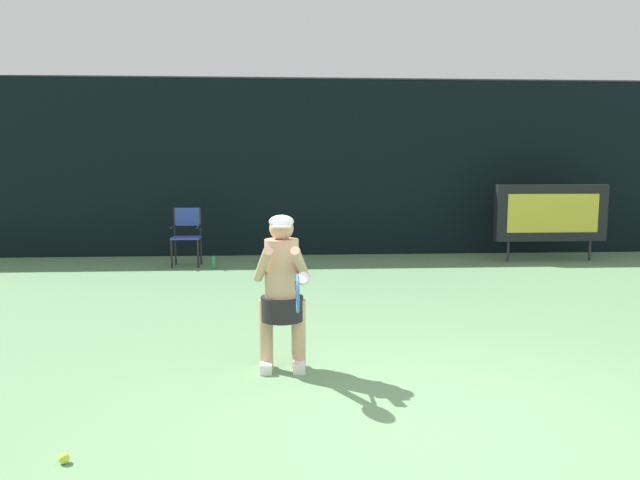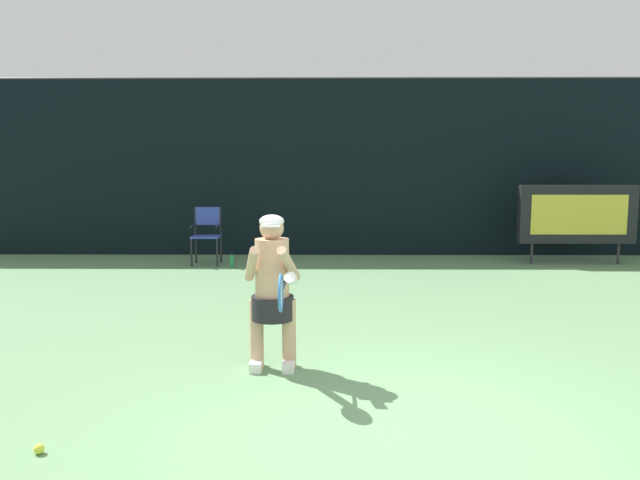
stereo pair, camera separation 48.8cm
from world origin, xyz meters
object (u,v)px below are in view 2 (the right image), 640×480
Objects in this scene: scoreboard at (577,214)px; tennis_player at (272,287)px; water_bottle at (232,261)px; tennis_ball_loose at (39,449)px; tennis_racket at (281,292)px; umpire_chair at (207,232)px.

scoreboard is 1.54× the size of tennis_player.
tennis_ball_loose is at bearing -91.13° from water_bottle.
water_bottle is at bearing 86.39° from tennis_racket.
tennis_racket is at bearing -127.69° from scoreboard.
water_bottle is 3.90× the size of tennis_ball_loose.
tennis_player reaches higher than tennis_racket.
tennis_player is 0.63m from tennis_racket.
tennis_racket is 8.85× the size of tennis_ball_loose.
water_bottle is (-6.48, -0.52, -0.82)m from scoreboard.
tennis_racket reaches higher than water_bottle.
scoreboard is 10.20m from tennis_ball_loose.
tennis_player is at bearing -73.27° from umpire_chair.
tennis_player reaches higher than water_bottle.
umpire_chair is 7.62m from tennis_ball_loose.
tennis_racket is at bearing -73.75° from umpire_chair.
tennis_ball_loose is (-0.14, -7.18, -0.09)m from water_bottle.
water_bottle is 6.30m from tennis_racket.
tennis_ball_loose is at bearing -129.34° from tennis_player.
water_bottle is 0.19× the size of tennis_player.
tennis_racket is (1.37, -6.11, 0.73)m from water_bottle.
scoreboard is at bearing 36.11° from tennis_racket.
scoreboard is at bearing 4.55° from water_bottle.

